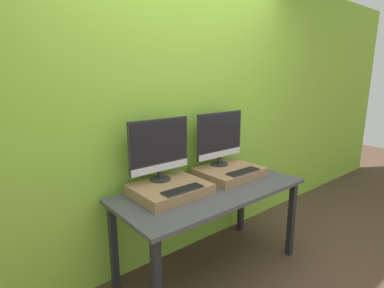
% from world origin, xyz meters
% --- Properties ---
extents(wall_back, '(8.00, 0.04, 2.60)m').
position_xyz_m(wall_back, '(0.00, 0.78, 1.30)').
color(wall_back, '#8CC638').
rests_on(wall_back, ground_plane).
extents(workbench, '(1.55, 0.71, 0.73)m').
position_xyz_m(workbench, '(0.00, 0.36, 0.65)').
color(workbench, '#47474C').
rests_on(workbench, ground_plane).
extents(wooden_riser_left, '(0.54, 0.44, 0.08)m').
position_xyz_m(wooden_riser_left, '(-0.32, 0.47, 0.77)').
color(wooden_riser_left, '#99754C').
rests_on(wooden_riser_left, workbench).
extents(monitor_left, '(0.52, 0.16, 0.48)m').
position_xyz_m(monitor_left, '(-0.32, 0.59, 1.07)').
color(monitor_left, '#282828').
rests_on(monitor_left, wooden_riser_left).
extents(keyboard_left, '(0.32, 0.10, 0.01)m').
position_xyz_m(keyboard_left, '(-0.32, 0.31, 0.82)').
color(keyboard_left, '#2D2D2D').
rests_on(keyboard_left, wooden_riser_left).
extents(wooden_riser_right, '(0.54, 0.44, 0.08)m').
position_xyz_m(wooden_riser_right, '(0.32, 0.47, 0.77)').
color(wooden_riser_right, '#99754C').
rests_on(wooden_riser_right, workbench).
extents(monitor_right, '(0.52, 0.16, 0.48)m').
position_xyz_m(monitor_right, '(0.32, 0.59, 1.07)').
color(monitor_right, '#282828').
rests_on(monitor_right, wooden_riser_right).
extents(keyboard_right, '(0.32, 0.10, 0.01)m').
position_xyz_m(keyboard_right, '(0.32, 0.31, 0.82)').
color(keyboard_right, '#2D2D2D').
rests_on(keyboard_right, wooden_riser_right).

